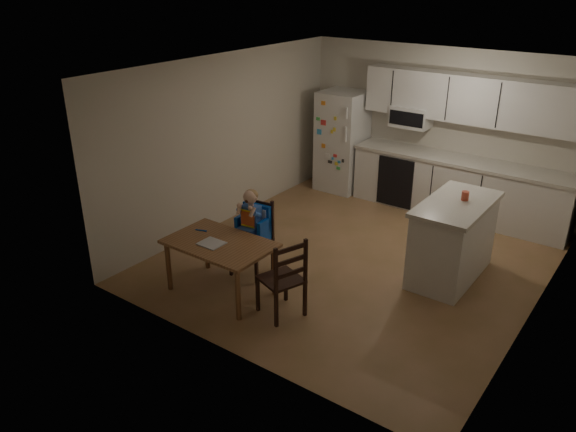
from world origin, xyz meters
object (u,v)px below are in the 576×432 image
at_px(refrigerator, 342,141).
at_px(kitchen_island, 453,239).
at_px(dining_table, 220,249).
at_px(red_cup, 465,196).
at_px(chair_side, 286,275).
at_px(chair_booster, 253,223).

height_order(refrigerator, kitchen_island, refrigerator).
bearing_deg(dining_table, red_cup, 44.82).
relative_size(red_cup, chair_side, 0.12).
bearing_deg(red_cup, kitchen_island, -111.36).
xyz_separation_m(refrigerator, dining_table, (0.67, -3.83, -0.28)).
relative_size(refrigerator, chair_booster, 1.51).
relative_size(chair_booster, chair_side, 1.19).
bearing_deg(chair_booster, kitchen_island, 27.37).
xyz_separation_m(chair_booster, chair_side, (0.94, -0.60, -0.14)).
distance_m(refrigerator, chair_side, 4.15).
relative_size(red_cup, dining_table, 0.09).
xyz_separation_m(refrigerator, kitchen_island, (2.72, -1.86, -0.34)).
bearing_deg(kitchen_island, dining_table, -136.16).
xyz_separation_m(red_cup, dining_table, (-2.10, -2.08, -0.49)).
bearing_deg(dining_table, chair_booster, 90.46).
bearing_deg(chair_booster, dining_table, -95.53).
relative_size(refrigerator, dining_table, 1.38).
xyz_separation_m(refrigerator, chair_booster, (0.66, -3.21, -0.17)).
distance_m(chair_booster, chair_side, 1.13).
height_order(kitchen_island, red_cup, red_cup).
relative_size(refrigerator, chair_side, 1.79).
bearing_deg(chair_booster, red_cup, 28.92).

